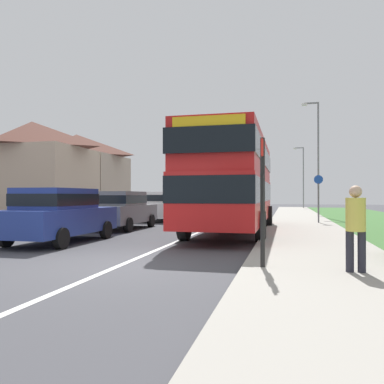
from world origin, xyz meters
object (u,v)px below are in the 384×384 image
Objects in this scene: double_decker_bus at (233,179)px; pedestrian_at_stop at (356,224)px; cycle_route_sign at (319,197)px; parked_car_white at (161,205)px; bus_stop_sign at (263,193)px; street_lamp_mid at (317,152)px; parked_car_blue at (59,213)px; street_lamp_far at (302,173)px; parked_car_grey at (122,208)px.

pedestrian_at_stop is (3.24, -7.77, -1.17)m from double_decker_bus.
cycle_route_sign is at bearing 88.31° from pedestrian_at_stop.
double_decker_bus is at bearing -124.33° from cycle_route_sign.
cycle_route_sign is (8.70, -1.12, 0.50)m from parked_car_white.
street_lamp_mid reaches higher than bus_stop_sign.
cycle_route_sign is (8.55, 9.64, 0.49)m from parked_car_blue.
street_lamp_mid reaches higher than double_decker_bus.
parked_car_white is 8.78m from cycle_route_sign.
street_lamp_far is (-0.24, 17.69, -0.47)m from street_lamp_mid.
street_lamp_mid is at bearing 82.92° from bus_stop_sign.
cycle_route_sign is at bearing 28.00° from parked_car_grey.
parked_car_grey is at bearing 134.23° from pedestrian_at_stop.
street_lamp_far reaches higher than pedestrian_at_stop.
parked_car_grey is (-5.02, 0.72, -1.23)m from double_decker_bus.
cycle_route_sign reaches higher than parked_car_blue.
parked_car_grey is at bearing -106.86° from street_lamp_far.
double_decker_bus reaches higher than parked_car_grey.
street_lamp_far is (8.74, 34.21, 3.05)m from parked_car_blue.
cycle_route_sign is at bearing 55.67° from double_decker_bus.
parked_car_blue is at bearing -104.33° from street_lamp_far.
parked_car_white is at bearing -110.76° from street_lamp_far.
pedestrian_at_stop is at bearing -59.68° from parked_car_white.
pedestrian_at_stop is 0.21× the size of street_lamp_mid.
double_decker_bus is 6.66m from parked_car_blue.
street_lamp_mid reaches higher than parked_car_grey.
parked_car_white is 0.57× the size of street_lamp_mid.
parked_car_grey is at bearing -128.34° from street_lamp_mid.
bus_stop_sign is 13.12m from cycle_route_sign.
street_lamp_far is at bearing 69.24° from parked_car_white.
street_lamp_mid is (2.46, 19.84, 2.92)m from bus_stop_sign.
parked_car_blue is at bearing 157.11° from pedestrian_at_stop.
street_lamp_mid is at bearing -89.21° from street_lamp_far.
double_decker_bus is 8.28m from parked_car_white.
parked_car_grey is at bearing 171.88° from double_decker_bus.
bus_stop_sign is 20.21m from street_lamp_mid.
double_decker_bus is at bearing -108.41° from street_lamp_mid.
parked_car_white is at bearing -147.75° from street_lamp_mid.
bus_stop_sign is (-1.65, 0.13, 0.56)m from pedestrian_at_stop.
parked_car_blue is 35.44m from street_lamp_far.
pedestrian_at_stop is at bearing -4.46° from bus_stop_sign.
pedestrian_at_stop is at bearing -67.35° from double_decker_bus.
parked_car_grey is 9.81m from cycle_route_sign.
street_lamp_far reaches higher than double_decker_bus.
parked_car_blue is 2.65× the size of pedestrian_at_stop.
cycle_route_sign is 7.53m from street_lamp_mid.
bus_stop_sign is at bearing 175.54° from pedestrian_at_stop.
street_lamp_mid is (4.06, 12.20, 2.32)m from double_decker_bus.
bus_stop_sign is at bearing -98.91° from cycle_route_sign.
parked_car_white is 0.65× the size of street_lamp_far.
street_lamp_mid is at bearing 87.66° from pedestrian_at_stop.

